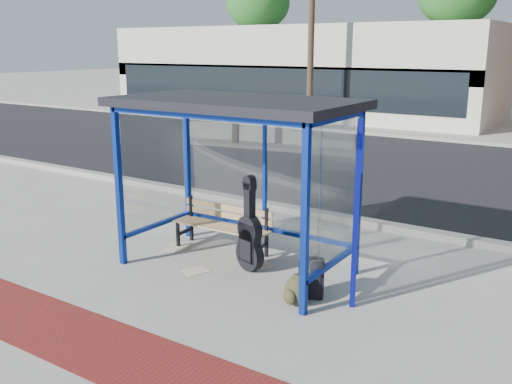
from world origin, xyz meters
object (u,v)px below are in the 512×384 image
Objects in this scene: bench at (223,224)px; suitcase at (311,278)px; guitar_bag at (250,238)px; backpack at (295,291)px.

bench is 2.96× the size of suitcase.
guitar_bag is 1.21m from suitcase.
bench is 2.11m from suitcase.
bench is at bearing 135.62° from suitcase.
bench is 0.92m from guitar_bag.
guitar_bag reaches higher than bench.
guitar_bag reaches higher than backpack.
bench is 2.20m from backpack.
bench reaches higher than suitcase.
guitar_bag is (0.80, -0.45, 0.05)m from bench.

